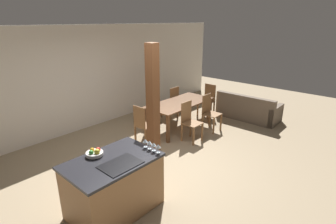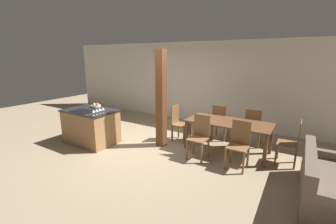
{
  "view_description": "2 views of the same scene",
  "coord_description": "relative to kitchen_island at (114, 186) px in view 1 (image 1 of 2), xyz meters",
  "views": [
    {
      "loc": [
        -3.32,
        -3.31,
        2.81
      ],
      "look_at": [
        0.6,
        0.2,
        0.95
      ],
      "focal_mm": 28.0,
      "sensor_mm": 36.0,
      "label": 1
    },
    {
      "loc": [
        3.32,
        -4.15,
        2.23
      ],
      "look_at": [
        0.6,
        0.2,
        0.95
      ],
      "focal_mm": 24.0,
      "sensor_mm": 36.0,
      "label": 2
    }
  ],
  "objects": [
    {
      "name": "wine_glass_middle",
      "position": [
        0.59,
        -0.27,
        0.56
      ],
      "size": [
        0.08,
        0.08,
        0.14
      ],
      "color": "silver",
      "rests_on": "kitchen_island"
    },
    {
      "name": "timber_post",
      "position": [
        1.67,
        0.82,
        0.75
      ],
      "size": [
        0.21,
        0.21,
        2.4
      ],
      "color": "brown",
      "rests_on": "ground_plane"
    },
    {
      "name": "wine_glass_end",
      "position": [
        0.59,
        -0.08,
        0.56
      ],
      "size": [
        0.08,
        0.08,
        0.14
      ],
      "color": "silver",
      "rests_on": "kitchen_island"
    },
    {
      "name": "dining_chair_near_left",
      "position": [
        2.78,
        0.69,
        0.06
      ],
      "size": [
        0.4,
        0.4,
        0.97
      ],
      "color": "brown",
      "rests_on": "ground_plane"
    },
    {
      "name": "wall_back",
      "position": [
        1.37,
        3.31,
        0.9
      ],
      "size": [
        11.2,
        0.08,
        2.7
      ],
      "color": "silver",
      "rests_on": "ground_plane"
    },
    {
      "name": "ground_plane",
      "position": [
        1.37,
        0.46,
        -0.45
      ],
      "size": [
        16.0,
        16.0,
        0.0
      ],
      "primitive_type": "plane",
      "color": "#9E896B"
    },
    {
      "name": "dining_chair_near_right",
      "position": [
        3.65,
        0.69,
        0.06
      ],
      "size": [
        0.4,
        0.4,
        0.97
      ],
      "color": "brown",
      "rests_on": "ground_plane"
    },
    {
      "name": "couch",
      "position": [
        5.14,
        0.31,
        -0.19
      ],
      "size": [
        0.83,
        1.78,
        0.76
      ],
      "rotation": [
        0.0,
        0.0,
        1.59
      ],
      "color": "brown",
      "rests_on": "ground_plane"
    },
    {
      "name": "dining_chair_head_end",
      "position": [
        1.87,
        1.36,
        0.06
      ],
      "size": [
        0.4,
        0.4,
        0.97
      ],
      "rotation": [
        0.0,
        0.0,
        1.57
      ],
      "color": "brown",
      "rests_on": "ground_plane"
    },
    {
      "name": "dining_table",
      "position": [
        3.21,
        1.36,
        0.2
      ],
      "size": [
        1.93,
        0.9,
        0.74
      ],
      "color": "brown",
      "rests_on": "ground_plane"
    },
    {
      "name": "kitchen_island",
      "position": [
        0.0,
        0.0,
        0.0
      ],
      "size": [
        1.35,
        0.89,
        0.9
      ],
      "color": "#9E7047",
      "rests_on": "ground_plane"
    },
    {
      "name": "fruit_bowl",
      "position": [
        -0.09,
        0.28,
        0.49
      ],
      "size": [
        0.26,
        0.26,
        0.12
      ],
      "color": "silver",
      "rests_on": "kitchen_island"
    },
    {
      "name": "wine_glass_far",
      "position": [
        0.59,
        -0.18,
        0.56
      ],
      "size": [
        0.08,
        0.08,
        0.14
      ],
      "color": "silver",
      "rests_on": "kitchen_island"
    },
    {
      "name": "wine_glass_near",
      "position": [
        0.59,
        -0.37,
        0.56
      ],
      "size": [
        0.08,
        0.08,
        0.14
      ],
      "color": "silver",
      "rests_on": "kitchen_island"
    },
    {
      "name": "dining_chair_far_right",
      "position": [
        3.65,
        2.03,
        0.06
      ],
      "size": [
        0.4,
        0.4,
        0.97
      ],
      "rotation": [
        0.0,
        0.0,
        3.14
      ],
      "color": "brown",
      "rests_on": "ground_plane"
    },
    {
      "name": "dining_chair_foot_end",
      "position": [
        4.56,
        1.36,
        0.06
      ],
      "size": [
        0.4,
        0.4,
        0.97
      ],
      "rotation": [
        0.0,
        0.0,
        -1.57
      ],
      "color": "brown",
      "rests_on": "ground_plane"
    },
    {
      "name": "dining_chair_far_left",
      "position": [
        2.78,
        2.03,
        0.06
      ],
      "size": [
        0.4,
        0.4,
        0.97
      ],
      "rotation": [
        0.0,
        0.0,
        3.14
      ],
      "color": "brown",
      "rests_on": "ground_plane"
    }
  ]
}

